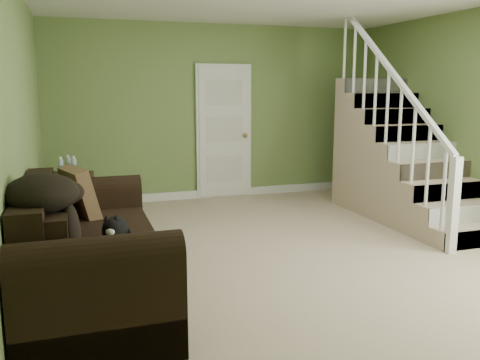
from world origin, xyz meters
TOP-DOWN VIEW (x-y plane):
  - floor at (0.00, 0.00)m, footprint 5.00×5.50m
  - wall_back at (0.00, 2.75)m, footprint 5.00×0.04m
  - wall_left at (-2.50, 0.00)m, footprint 0.04×5.50m
  - baseboard_back at (0.00, 2.72)m, footprint 5.00×0.04m
  - baseboard_left at (-2.47, 0.00)m, footprint 0.04×5.50m
  - baseboard_right at (2.47, 0.00)m, footprint 0.04×5.50m
  - door at (0.10, 2.71)m, footprint 0.86×0.12m
  - staircase at (1.99, 0.97)m, footprint 1.00×2.51m
  - sofa at (-2.02, -0.64)m, footprint 1.03×2.38m
  - side_table at (-2.16, 1.88)m, footprint 0.62×0.62m
  - cat at (-1.80, -0.85)m, footprint 0.27×0.53m
  - banana at (-1.74, -1.19)m, footprint 0.08×0.20m
  - throw_pillow at (-2.04, 0.08)m, footprint 0.39×0.54m
  - throw_blanket at (-2.29, -1.11)m, footprint 0.50×0.65m

SIDE VIEW (x-z plane):
  - floor at x=0.00m, z-range -0.01..0.01m
  - baseboard_back at x=0.00m, z-range 0.00..0.12m
  - baseboard_left at x=-2.47m, z-range 0.00..0.12m
  - baseboard_right at x=2.47m, z-range 0.00..0.12m
  - side_table at x=-2.16m, z-range -0.11..0.73m
  - sofa at x=-2.02m, z-range -0.11..0.83m
  - banana at x=-1.74m, z-range 0.51..0.56m
  - cat at x=-1.80m, z-range 0.48..0.73m
  - staircase at x=1.99m, z-range -0.77..2.05m
  - throw_pillow at x=-2.04m, z-range 0.46..0.97m
  - throw_blanket at x=-2.29m, z-range 0.84..1.11m
  - door at x=0.10m, z-range 0.00..2.02m
  - wall_back at x=0.00m, z-range 0.00..2.60m
  - wall_left at x=-2.50m, z-range 0.00..2.60m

